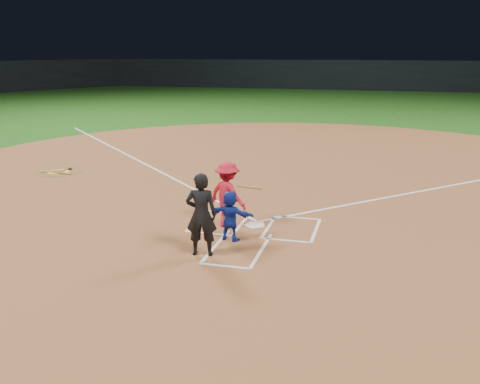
% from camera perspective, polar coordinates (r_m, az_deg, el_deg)
% --- Properties ---
extents(ground, '(120.00, 120.00, 0.00)m').
position_cam_1_polar(ground, '(14.02, 1.61, -3.61)').
color(ground, '#184A12').
rests_on(ground, ground).
extents(home_plate_dirt, '(28.00, 28.00, 0.01)m').
position_cam_1_polar(home_plate_dirt, '(19.69, 5.61, 1.86)').
color(home_plate_dirt, brown).
rests_on(home_plate_dirt, ground).
extents(stadium_wall_far, '(80.00, 1.20, 3.20)m').
position_cam_1_polar(stadium_wall_far, '(61.08, 12.22, 12.10)').
color(stadium_wall_far, black).
rests_on(stadium_wall_far, ground).
extents(home_plate, '(0.60, 0.60, 0.02)m').
position_cam_1_polar(home_plate, '(14.02, 1.61, -3.54)').
color(home_plate, white).
rests_on(home_plate, home_plate_dirt).
extents(on_deck_circle, '(1.70, 1.70, 0.01)m').
position_cam_1_polar(on_deck_circle, '(21.12, -18.77, 2.06)').
color(on_deck_circle, brown).
rests_on(on_deck_circle, home_plate_dirt).
extents(on_deck_logo, '(0.80, 0.80, 0.00)m').
position_cam_1_polar(on_deck_logo, '(21.12, -18.77, 2.08)').
color(on_deck_logo, yellow).
rests_on(on_deck_logo, on_deck_circle).
extents(on_deck_bat_a, '(0.11, 0.84, 0.06)m').
position_cam_1_polar(on_deck_bat_a, '(21.24, -18.07, 2.29)').
color(on_deck_bat_a, '#8F5D34').
rests_on(on_deck_bat_a, on_deck_circle).
extents(on_deck_bat_b, '(0.76, 0.48, 0.06)m').
position_cam_1_polar(on_deck_bat_b, '(21.14, -19.38, 2.12)').
color(on_deck_bat_b, olive).
rests_on(on_deck_bat_b, on_deck_circle).
extents(on_deck_bat_c, '(0.84, 0.15, 0.06)m').
position_cam_1_polar(on_deck_bat_c, '(20.71, -18.53, 1.93)').
color(on_deck_bat_c, olive).
rests_on(on_deck_bat_c, on_deck_circle).
extents(bat_weight_donut, '(0.19, 0.19, 0.05)m').
position_cam_1_polar(bat_weight_donut, '(21.33, -17.74, 2.35)').
color(bat_weight_donut, black).
rests_on(bat_weight_donut, on_deck_circle).
extents(catcher, '(1.19, 0.62, 1.23)m').
position_cam_1_polar(catcher, '(12.78, -1.05, -2.55)').
color(catcher, '#122796').
rests_on(catcher, home_plate_dirt).
extents(umpire, '(0.76, 0.57, 1.89)m').
position_cam_1_polar(umpire, '(11.81, -4.15, -2.41)').
color(umpire, black).
rests_on(umpire, home_plate_dirt).
extents(chalk_markings, '(28.35, 17.32, 0.01)m').
position_cam_1_polar(chalk_markings, '(19.00, 5.26, 1.41)').
color(chalk_markings, white).
rests_on(chalk_markings, home_plate_dirt).
extents(batter_at_plate, '(1.49, 1.04, 1.72)m').
position_cam_1_polar(batter_at_plate, '(13.66, -1.34, -0.30)').
color(batter_at_plate, red).
rests_on(batter_at_plate, home_plate_dirt).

